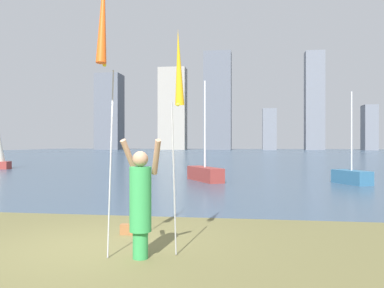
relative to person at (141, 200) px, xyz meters
name	(u,v)px	position (x,y,z in m)	size (l,w,h in m)	color
ground	(231,156)	(-0.99, 51.57, -0.98)	(120.00, 138.00, 0.12)	brown
person	(141,200)	(0.00, 0.00, 0.00)	(0.69, 0.51, 1.88)	green
kite_flag_left	(103,20)	(-0.52, -0.25, 2.78)	(0.16, 0.64, 4.58)	#B2B2B7
kite_flag_right	(179,72)	(0.52, 0.50, 2.08)	(0.16, 0.79, 3.71)	#B2B2B7
bag	(128,229)	(-0.68, 1.56, -0.82)	(0.31, 0.15, 0.21)	brown
sailboat_0	(352,177)	(6.15, 12.49, -0.59)	(1.50, 2.04, 4.10)	#2D6084
sailboat_5	(205,173)	(-0.45, 12.98, -0.54)	(2.06, 2.87, 4.80)	maroon
skyline_tower_0	(109,112)	(-38.23, 103.88, 9.83)	(6.95, 6.20, 21.51)	#565B66
skyline_tower_1	(173,109)	(-19.88, 104.21, 10.49)	(7.57, 4.77, 22.83)	gray
skyline_tower_2	(218,101)	(-7.32, 104.80, 12.61)	(7.52, 4.39, 27.07)	#565B66
skyline_tower_3	(269,129)	(6.64, 101.14, 4.53)	(3.57, 3.57, 10.90)	slate
skyline_tower_4	(314,101)	(18.79, 105.84, 12.34)	(5.00, 4.29, 26.52)	slate
skyline_tower_5	(369,128)	(31.79, 101.74, 4.84)	(3.25, 4.54, 11.53)	slate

